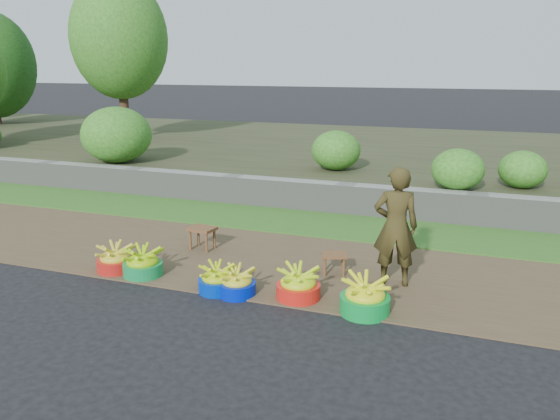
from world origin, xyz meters
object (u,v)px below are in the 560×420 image
(basin_e, at_px, (298,285))
(stool_left, at_px, (202,232))
(basin_b, at_px, (143,264))
(basin_a, at_px, (115,260))
(basin_c, at_px, (217,280))
(stool_right, at_px, (334,258))
(vendor_woman, at_px, (396,227))
(basin_d, at_px, (237,283))
(basin_f, at_px, (365,297))

(basin_e, height_order, stool_left, basin_e)
(basin_b, bearing_deg, stool_left, 78.28)
(basin_a, bearing_deg, basin_c, -4.93)
(basin_c, xyz_separation_m, basin_e, (0.98, 0.12, 0.02))
(basin_e, xyz_separation_m, stool_right, (0.20, 0.86, 0.07))
(basin_b, height_order, vendor_woman, vendor_woman)
(basin_b, height_order, stool_left, basin_b)
(basin_d, bearing_deg, basin_f, 1.34)
(basin_a, distance_m, stool_right, 2.84)
(basin_b, xyz_separation_m, vendor_woman, (3.04, 0.79, 0.58))
(basin_a, distance_m, basin_b, 0.43)
(basin_e, relative_size, stool_left, 1.25)
(stool_left, bearing_deg, basin_e, -32.00)
(basin_c, relative_size, basin_d, 1.01)
(stool_left, height_order, vendor_woman, vendor_woman)
(stool_left, bearing_deg, basin_c, -55.76)
(basin_b, relative_size, basin_d, 1.14)
(basin_b, bearing_deg, basin_c, -5.84)
(basin_c, bearing_deg, basin_a, 175.07)
(basin_c, relative_size, basin_e, 0.87)
(basin_f, height_order, stool_right, basin_f)
(basin_d, bearing_deg, stool_right, 47.58)
(basin_b, height_order, basin_d, basin_b)
(basin_d, relative_size, basin_f, 0.81)
(basin_f, distance_m, stool_left, 2.92)
(basin_a, height_order, stool_left, basin_a)
(basin_c, height_order, stool_left, stool_left)
(basin_b, bearing_deg, basin_a, 177.42)
(basin_e, bearing_deg, basin_a, 179.71)
(basin_d, xyz_separation_m, vendor_woman, (1.67, 0.91, 0.60))
(basin_b, xyz_separation_m, basin_e, (2.08, 0.01, 0.00))
(basin_a, xyz_separation_m, basin_c, (1.53, -0.13, -0.01))
(basin_b, distance_m, basin_f, 2.87)
(basin_f, xyz_separation_m, vendor_woman, (0.17, 0.88, 0.57))
(basin_d, height_order, stool_right, basin_d)
(basin_d, distance_m, vendor_woman, 2.00)
(basin_b, relative_size, stool_right, 1.36)
(basin_f, bearing_deg, stool_left, 154.63)
(basin_a, relative_size, basin_c, 1.09)
(basin_e, bearing_deg, basin_f, -7.07)
(vendor_woman, bearing_deg, basin_b, 1.20)
(basin_c, xyz_separation_m, basin_f, (1.77, 0.02, 0.03))
(basin_a, relative_size, basin_e, 0.95)
(basin_a, bearing_deg, basin_f, -1.92)
(basin_d, height_order, basin_e, basin_e)
(basin_d, bearing_deg, basin_c, 177.05)
(stool_right, xyz_separation_m, vendor_woman, (0.76, -0.08, 0.51))
(basin_d, distance_m, basin_f, 1.50)
(basin_b, relative_size, stool_left, 1.23)
(basin_c, bearing_deg, vendor_woman, 24.88)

